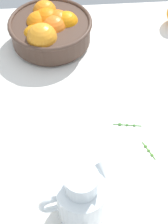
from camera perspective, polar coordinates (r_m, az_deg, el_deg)
ground_plane at (r=84.88cm, az=-2.65°, el=-2.94°), size 133.89×101.46×3.00cm
fruit_bowl at (r=102.62cm, az=-5.86°, el=13.85°), size 24.72×24.72×11.34cm
juice_pitcher at (r=68.17cm, az=-0.54°, el=-14.39°), size 14.36×10.14×15.04cm
herb_sprig_0 at (r=80.73cm, az=10.87°, el=-6.36°), size 2.38×5.07×0.82cm
herb_sprig_1 at (r=84.12cm, az=7.08°, el=-2.12°), size 7.13×1.45×0.91cm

